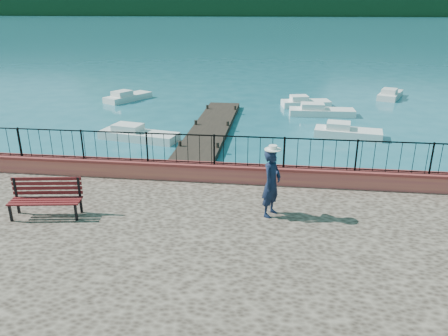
% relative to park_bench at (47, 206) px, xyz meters
% --- Properties ---
extents(ground, '(2000.00, 2000.00, 0.00)m').
position_rel_park_bench_xyz_m(ground, '(4.41, -0.62, -1.51)').
color(ground, '#19596B').
rests_on(ground, ground).
extents(parapet, '(28.00, 0.46, 0.58)m').
position_rel_park_bench_xyz_m(parapet, '(4.41, 3.08, -0.02)').
color(parapet, '#CA6549').
rests_on(parapet, promenade).
extents(railing, '(27.00, 0.05, 0.95)m').
position_rel_park_bench_xyz_m(railing, '(4.41, 3.08, 0.74)').
color(railing, black).
rests_on(railing, parapet).
extents(dock, '(2.00, 16.00, 0.30)m').
position_rel_park_bench_xyz_m(dock, '(2.41, 11.38, -1.36)').
color(dock, '#2D231C').
rests_on(dock, ground).
extents(far_forest, '(900.00, 60.00, 18.00)m').
position_rel_park_bench_xyz_m(far_forest, '(4.41, 299.38, 7.49)').
color(far_forest, black).
rests_on(far_forest, ground).
extents(park_bench, '(1.94, 0.89, 1.04)m').
position_rel_park_bench_xyz_m(park_bench, '(0.00, 0.00, 0.00)').
color(park_bench, black).
rests_on(park_bench, promenade).
extents(person, '(0.69, 0.80, 1.87)m').
position_rel_park_bench_xyz_m(person, '(5.99, 0.84, 0.62)').
color(person, '#111B33').
rests_on(person, promenade).
extents(hat, '(0.44, 0.44, 0.12)m').
position_rel_park_bench_xyz_m(hat, '(5.99, 0.84, 1.62)').
color(hat, white).
rests_on(hat, person).
extents(boat_0, '(4.34, 2.14, 0.80)m').
position_rel_park_bench_xyz_m(boat_0, '(-1.05, 11.10, -1.11)').
color(boat_0, silver).
rests_on(boat_0, ground).
extents(boat_1, '(3.61, 1.85, 0.80)m').
position_rel_park_bench_xyz_m(boat_1, '(9.79, 12.97, -1.11)').
color(boat_1, silver).
rests_on(boat_1, ground).
extents(boat_2, '(4.07, 1.42, 0.80)m').
position_rel_park_bench_xyz_m(boat_2, '(8.81, 17.72, -1.11)').
color(boat_2, silver).
rests_on(boat_2, ground).
extents(boat_3, '(2.91, 3.83, 0.80)m').
position_rel_park_bench_xyz_m(boat_3, '(-4.93, 20.72, -1.11)').
color(boat_3, silver).
rests_on(boat_3, ground).
extents(boat_4, '(3.45, 1.92, 0.80)m').
position_rel_park_bench_xyz_m(boat_4, '(7.94, 20.21, -1.11)').
color(boat_4, white).
rests_on(boat_4, ground).
extents(boat_5, '(2.51, 3.62, 0.80)m').
position_rel_park_bench_xyz_m(boat_5, '(14.39, 24.05, -1.11)').
color(boat_5, silver).
rests_on(boat_5, ground).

